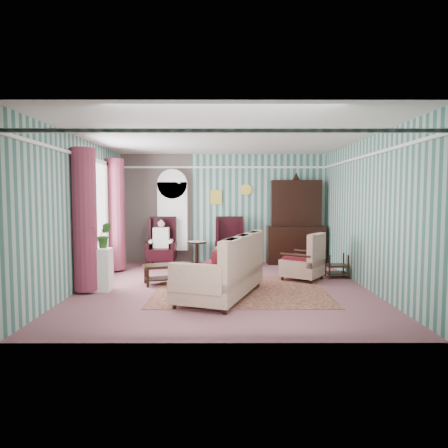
{
  "coord_description": "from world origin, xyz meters",
  "views": [
    {
      "loc": [
        -0.02,
        -7.73,
        1.78
      ],
      "look_at": [
        0.0,
        0.6,
        1.2
      ],
      "focal_mm": 32.0,
      "sensor_mm": 36.0,
      "label": 1
    }
  ],
  "objects_px": {
    "wingback_right": "(230,241)",
    "floral_armchair": "(302,258)",
    "nest_table": "(337,265)",
    "sofa": "(221,265)",
    "coffee_table": "(168,274)",
    "wingback_left": "(161,241)",
    "plant_stand": "(97,270)",
    "seated_woman": "(161,243)",
    "round_side_table": "(197,253)",
    "dresser_hutch": "(296,219)",
    "bookcase": "(173,221)"
  },
  "relations": [
    {
      "from": "nest_table",
      "to": "sofa",
      "type": "distance_m",
      "value": 3.03
    },
    {
      "from": "wingback_left",
      "to": "coffee_table",
      "type": "relative_size",
      "value": 1.29
    },
    {
      "from": "bookcase",
      "to": "floral_armchair",
      "type": "distance_m",
      "value": 3.78
    },
    {
      "from": "dresser_hutch",
      "to": "floral_armchair",
      "type": "distance_m",
      "value": 2.19
    },
    {
      "from": "round_side_table",
      "to": "sofa",
      "type": "relative_size",
      "value": 0.27
    },
    {
      "from": "wingback_left",
      "to": "seated_woman",
      "type": "relative_size",
      "value": 1.06
    },
    {
      "from": "wingback_left",
      "to": "sofa",
      "type": "xyz_separation_m",
      "value": [
        1.54,
        -3.2,
        -0.05
      ]
    },
    {
      "from": "bookcase",
      "to": "coffee_table",
      "type": "xyz_separation_m",
      "value": [
        0.21,
        -2.56,
        -0.92
      ]
    },
    {
      "from": "dresser_hutch",
      "to": "wingback_right",
      "type": "height_order",
      "value": "dresser_hutch"
    },
    {
      "from": "wingback_right",
      "to": "plant_stand",
      "type": "bearing_deg",
      "value": -132.84
    },
    {
      "from": "bookcase",
      "to": "round_side_table",
      "type": "xyz_separation_m",
      "value": [
        0.65,
        -0.24,
        -0.82
      ]
    },
    {
      "from": "wingback_right",
      "to": "coffee_table",
      "type": "relative_size",
      "value": 1.29
    },
    {
      "from": "dresser_hutch",
      "to": "wingback_left",
      "type": "xyz_separation_m",
      "value": [
        -3.5,
        -0.27,
        -0.55
      ]
    },
    {
      "from": "nest_table",
      "to": "plant_stand",
      "type": "distance_m",
      "value": 5.02
    },
    {
      "from": "wingback_right",
      "to": "plant_stand",
      "type": "relative_size",
      "value": 1.56
    },
    {
      "from": "bookcase",
      "to": "wingback_right",
      "type": "height_order",
      "value": "bookcase"
    },
    {
      "from": "plant_stand",
      "to": "sofa",
      "type": "height_order",
      "value": "sofa"
    },
    {
      "from": "dresser_hutch",
      "to": "plant_stand",
      "type": "bearing_deg",
      "value": -144.92
    },
    {
      "from": "floral_armchair",
      "to": "plant_stand",
      "type": "bearing_deg",
      "value": 137.77
    },
    {
      "from": "wingback_left",
      "to": "nest_table",
      "type": "relative_size",
      "value": 2.31
    },
    {
      "from": "wingback_left",
      "to": "floral_armchair",
      "type": "relative_size",
      "value": 1.33
    },
    {
      "from": "wingback_right",
      "to": "seated_woman",
      "type": "distance_m",
      "value": 1.75
    },
    {
      "from": "plant_stand",
      "to": "coffee_table",
      "type": "distance_m",
      "value": 1.4
    },
    {
      "from": "bookcase",
      "to": "dresser_hutch",
      "type": "bearing_deg",
      "value": -2.11
    },
    {
      "from": "floral_armchair",
      "to": "round_side_table",
      "type": "bearing_deg",
      "value": 85.17
    },
    {
      "from": "bookcase",
      "to": "wingback_right",
      "type": "relative_size",
      "value": 1.79
    },
    {
      "from": "seated_woman",
      "to": "floral_armchair",
      "type": "distance_m",
      "value": 3.73
    },
    {
      "from": "round_side_table",
      "to": "plant_stand",
      "type": "height_order",
      "value": "plant_stand"
    },
    {
      "from": "coffee_table",
      "to": "wingback_left",
      "type": "bearing_deg",
      "value": 102.01
    },
    {
      "from": "round_side_table",
      "to": "nest_table",
      "type": "height_order",
      "value": "round_side_table"
    },
    {
      "from": "coffee_table",
      "to": "seated_woman",
      "type": "bearing_deg",
      "value": 102.01
    },
    {
      "from": "wingback_left",
      "to": "round_side_table",
      "type": "xyz_separation_m",
      "value": [
        0.9,
        0.15,
        -0.33
      ]
    },
    {
      "from": "bookcase",
      "to": "floral_armchair",
      "type": "xyz_separation_m",
      "value": [
        3.02,
        -2.18,
        -0.65
      ]
    },
    {
      "from": "nest_table",
      "to": "sofa",
      "type": "relative_size",
      "value": 0.24
    },
    {
      "from": "plant_stand",
      "to": "coffee_table",
      "type": "relative_size",
      "value": 0.82
    },
    {
      "from": "wingback_right",
      "to": "nest_table",
      "type": "relative_size",
      "value": 2.31
    },
    {
      "from": "round_side_table",
      "to": "nest_table",
      "type": "bearing_deg",
      "value": -28.2
    },
    {
      "from": "seated_woman",
      "to": "wingback_left",
      "type": "bearing_deg",
      "value": 0.0
    },
    {
      "from": "nest_table",
      "to": "coffee_table",
      "type": "distance_m",
      "value": 3.66
    },
    {
      "from": "bookcase",
      "to": "dresser_hutch",
      "type": "height_order",
      "value": "dresser_hutch"
    },
    {
      "from": "bookcase",
      "to": "round_side_table",
      "type": "distance_m",
      "value": 1.07
    },
    {
      "from": "wingback_left",
      "to": "wingback_right",
      "type": "distance_m",
      "value": 1.75
    },
    {
      "from": "wingback_right",
      "to": "floral_armchair",
      "type": "height_order",
      "value": "wingback_right"
    },
    {
      "from": "dresser_hutch",
      "to": "plant_stand",
      "type": "distance_m",
      "value": 5.31
    },
    {
      "from": "plant_stand",
      "to": "nest_table",
      "type": "bearing_deg",
      "value": 13.84
    },
    {
      "from": "bookcase",
      "to": "nest_table",
      "type": "xyz_separation_m",
      "value": [
        3.82,
        -1.94,
        -0.85
      ]
    },
    {
      "from": "nest_table",
      "to": "floral_armchair",
      "type": "distance_m",
      "value": 0.86
    },
    {
      "from": "plant_stand",
      "to": "round_side_table",
      "type": "bearing_deg",
      "value": 59.62
    },
    {
      "from": "sofa",
      "to": "round_side_table",
      "type": "bearing_deg",
      "value": 30.17
    },
    {
      "from": "wingback_right",
      "to": "coffee_table",
      "type": "xyz_separation_m",
      "value": [
        -1.29,
        -2.17,
        -0.42
      ]
    }
  ]
}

